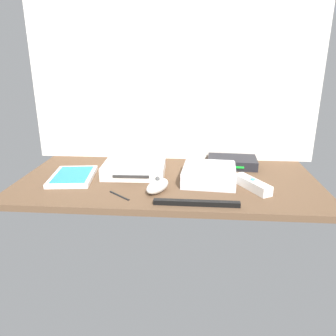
% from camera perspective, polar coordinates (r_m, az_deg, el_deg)
% --- Properties ---
extents(ground_plane, '(1.00, 0.48, 0.02)m').
position_cam_1_polar(ground_plane, '(1.10, 0.00, -2.47)').
color(ground_plane, brown).
rests_on(ground_plane, ground).
extents(back_wall, '(1.10, 0.01, 0.64)m').
position_cam_1_polar(back_wall, '(1.27, 0.91, 15.66)').
color(back_wall, silver).
rests_on(back_wall, ground).
extents(game_console, '(0.21, 0.17, 0.04)m').
position_cam_1_polar(game_console, '(1.14, -5.91, -0.07)').
color(game_console, white).
rests_on(game_console, ground_plane).
extents(mini_computer, '(0.18, 0.18, 0.05)m').
position_cam_1_polar(mini_computer, '(1.07, 7.22, -1.09)').
color(mini_computer, silver).
rests_on(mini_computer, ground_plane).
extents(game_case, '(0.16, 0.20, 0.02)m').
position_cam_1_polar(game_case, '(1.15, -16.39, -1.41)').
color(game_case, white).
rests_on(game_case, ground_plane).
extents(network_router, '(0.19, 0.13, 0.03)m').
position_cam_1_polar(network_router, '(1.25, 11.18, 1.05)').
color(network_router, black).
rests_on(network_router, ground_plane).
extents(remote_wand, '(0.10, 0.15, 0.03)m').
position_cam_1_polar(remote_wand, '(1.04, 14.58, -2.80)').
color(remote_wand, white).
rests_on(remote_wand, ground_plane).
extents(remote_nunchuk, '(0.09, 0.11, 0.05)m').
position_cam_1_polar(remote_nunchuk, '(0.98, -1.84, -3.18)').
color(remote_nunchuk, white).
rests_on(remote_nunchuk, ground_plane).
extents(remote_classic_pad, '(0.15, 0.10, 0.02)m').
position_cam_1_polar(remote_classic_pad, '(1.12, -6.67, 1.30)').
color(remote_classic_pad, white).
rests_on(remote_classic_pad, game_console).
extents(sensor_bar, '(0.24, 0.02, 0.01)m').
position_cam_1_polar(sensor_bar, '(0.91, 5.03, -6.15)').
color(sensor_bar, black).
rests_on(sensor_bar, ground_plane).
extents(stylus_pen, '(0.07, 0.06, 0.01)m').
position_cam_1_polar(stylus_pen, '(0.97, -8.55, -4.71)').
color(stylus_pen, black).
rests_on(stylus_pen, ground_plane).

